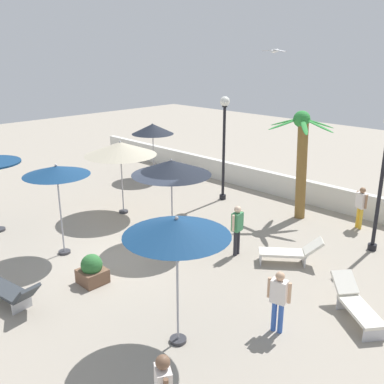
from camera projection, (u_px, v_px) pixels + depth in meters
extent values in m
plane|color=#9E9384|center=(127.00, 254.00, 13.94)|extent=(56.00, 56.00, 0.00)
cube|color=silver|center=(278.00, 184.00, 19.42)|extent=(25.20, 0.30, 0.97)
cylinder|color=#333338|center=(178.00, 340.00, 9.77)|extent=(0.38, 0.38, 0.08)
cylinder|color=#A5A5AD|center=(178.00, 290.00, 9.37)|extent=(0.05, 0.05, 2.63)
cone|color=navy|center=(177.00, 227.00, 8.92)|extent=(2.26, 2.26, 0.37)
sphere|color=#99999E|center=(177.00, 218.00, 8.86)|extent=(0.08, 0.08, 0.08)
cylinder|color=#333338|center=(124.00, 212.00, 17.44)|extent=(0.36, 0.36, 0.08)
cylinder|color=#A5A5AD|center=(122.00, 184.00, 17.08)|extent=(0.05, 0.05, 2.41)
cone|color=#B7AD93|center=(120.00, 148.00, 16.64)|extent=(2.77, 2.77, 0.50)
sphere|color=#99999E|center=(120.00, 142.00, 16.56)|extent=(0.08, 0.08, 0.08)
cylinder|color=#333338|center=(65.00, 252.00, 13.98)|extent=(0.38, 0.38, 0.08)
cylinder|color=#A5A5AD|center=(61.00, 214.00, 13.58)|extent=(0.05, 0.05, 2.65)
cone|color=navy|center=(56.00, 171.00, 13.14)|extent=(2.01, 2.01, 0.28)
sphere|color=#99999E|center=(56.00, 165.00, 13.09)|extent=(0.08, 0.08, 0.08)
cylinder|color=#333338|center=(172.00, 241.00, 14.75)|extent=(0.46, 0.46, 0.08)
cylinder|color=#A5A5AD|center=(172.00, 209.00, 14.38)|extent=(0.05, 0.05, 2.44)
cone|color=black|center=(171.00, 167.00, 13.94)|extent=(2.58, 2.58, 0.47)
sphere|color=#99999E|center=(171.00, 160.00, 13.87)|extent=(0.08, 0.08, 0.08)
cylinder|color=#333338|center=(154.00, 177.00, 22.15)|extent=(0.46, 0.46, 0.08)
cylinder|color=#A5A5AD|center=(153.00, 156.00, 21.81)|extent=(0.05, 0.05, 2.29)
cone|color=black|center=(153.00, 129.00, 21.39)|extent=(2.07, 2.07, 0.50)
sphere|color=#99999E|center=(153.00, 124.00, 21.31)|extent=(0.08, 0.08, 0.08)
cylinder|color=brown|center=(301.00, 170.00, 16.43)|extent=(0.54, 0.39, 3.79)
sphere|color=#2D8B39|center=(302.00, 119.00, 15.94)|extent=(0.62, 0.62, 0.62)
ellipsoid|color=#2D8B39|center=(318.00, 125.00, 15.59)|extent=(1.25, 0.28, 0.46)
ellipsoid|color=#2D8B39|center=(318.00, 123.00, 16.06)|extent=(0.93, 1.10, 0.46)
ellipsoid|color=#2D8B39|center=(304.00, 121.00, 16.55)|extent=(0.64, 1.23, 0.46)
ellipsoid|color=#2D8B39|center=(286.00, 122.00, 16.38)|extent=(1.26, 0.32, 0.46)
ellipsoid|color=#2D8B39|center=(285.00, 124.00, 15.89)|extent=(0.89, 1.13, 0.46)
ellipsoid|color=#2D8B39|center=(304.00, 126.00, 15.38)|extent=(0.95, 1.08, 0.46)
cylinder|color=black|center=(223.00, 197.00, 18.99)|extent=(0.28, 0.28, 0.20)
cylinder|color=black|center=(224.00, 154.00, 18.40)|extent=(0.12, 0.12, 3.99)
cylinder|color=black|center=(225.00, 106.00, 17.77)|extent=(0.22, 0.22, 0.06)
sphere|color=white|center=(225.00, 101.00, 17.71)|extent=(0.41, 0.41, 0.41)
cylinder|color=black|center=(372.00, 247.00, 14.20)|extent=(0.28, 0.28, 0.20)
cylinder|color=black|center=(380.00, 191.00, 13.60)|extent=(0.12, 0.12, 4.01)
cube|color=#B7B7BC|center=(22.00, 304.00, 10.89)|extent=(0.13, 0.55, 0.35)
cube|color=#33383D|center=(6.00, 290.00, 11.19)|extent=(1.47, 0.76, 0.08)
cube|color=#33383D|center=(27.00, 294.00, 10.60)|extent=(0.59, 0.62, 0.53)
cube|color=#B7B7BC|center=(260.00, 257.00, 13.35)|extent=(0.38, 0.45, 0.35)
cube|color=#B7B7BC|center=(304.00, 259.00, 13.23)|extent=(0.38, 0.45, 0.35)
cube|color=silver|center=(282.00, 253.00, 13.24)|extent=(1.43, 1.31, 0.08)
cube|color=silver|center=(313.00, 246.00, 13.08)|extent=(0.78, 0.78, 0.47)
cube|color=#B7B7BC|center=(375.00, 334.00, 9.74)|extent=(0.36, 0.46, 0.35)
cube|color=#B7B7BC|center=(347.00, 302.00, 10.96)|extent=(0.36, 0.46, 0.35)
cube|color=silver|center=(361.00, 311.00, 10.30)|extent=(1.45, 1.29, 0.08)
cube|color=silver|center=(345.00, 282.00, 11.05)|extent=(0.79, 0.79, 0.44)
cylinder|color=gold|center=(358.00, 217.00, 15.89)|extent=(0.12, 0.12, 0.79)
cylinder|color=gold|center=(361.00, 219.00, 15.75)|extent=(0.12, 0.12, 0.79)
cube|color=silver|center=(361.00, 201.00, 15.61)|extent=(0.43, 0.37, 0.56)
sphere|color=#936B4C|center=(363.00, 190.00, 15.49)|extent=(0.21, 0.21, 0.21)
cylinder|color=#936B4C|center=(357.00, 198.00, 15.82)|extent=(0.08, 0.08, 0.50)
cylinder|color=#936B4C|center=(366.00, 202.00, 15.38)|extent=(0.08, 0.08, 0.50)
cylinder|color=#26262D|center=(238.00, 242.00, 13.84)|extent=(0.12, 0.12, 0.83)
cylinder|color=#26262D|center=(235.00, 243.00, 13.72)|extent=(0.12, 0.12, 0.83)
cube|color=#3F8C59|center=(237.00, 222.00, 13.56)|extent=(0.29, 0.39, 0.59)
sphere|color=beige|center=(238.00, 209.00, 13.43)|extent=(0.22, 0.22, 0.22)
cylinder|color=beige|center=(241.00, 219.00, 13.73)|extent=(0.08, 0.08, 0.53)
cylinder|color=beige|center=(233.00, 223.00, 13.37)|extent=(0.08, 0.08, 0.53)
sphere|color=brown|center=(163.00, 362.00, 6.76)|extent=(0.24, 0.24, 0.24)
cylinder|color=brown|center=(161.00, 373.00, 7.11)|extent=(0.08, 0.08, 0.56)
cylinder|color=#3359B2|center=(274.00, 316.00, 10.06)|extent=(0.12, 0.12, 0.77)
cylinder|color=#3359B2|center=(281.00, 318.00, 9.98)|extent=(0.12, 0.12, 0.77)
cube|color=silver|center=(279.00, 291.00, 9.81)|extent=(0.41, 0.32, 0.55)
sphere|color=tan|center=(280.00, 276.00, 9.70)|extent=(0.21, 0.21, 0.21)
cylinder|color=tan|center=(269.00, 287.00, 9.92)|extent=(0.08, 0.08, 0.49)
cylinder|color=tan|center=(289.00, 293.00, 9.69)|extent=(0.08, 0.08, 0.49)
ellipsoid|color=white|center=(274.00, 51.00, 15.36)|extent=(0.17, 0.33, 0.12)
sphere|color=white|center=(277.00, 50.00, 15.44)|extent=(0.10, 0.10, 0.10)
cube|color=silver|center=(269.00, 50.00, 15.55)|extent=(0.55, 0.22, 0.05)
cube|color=silver|center=(280.00, 51.00, 15.15)|extent=(0.54, 0.22, 0.10)
cube|color=brown|center=(93.00, 276.00, 12.19)|extent=(0.70, 0.70, 0.40)
sphere|color=#2D6B33|center=(92.00, 265.00, 12.08)|extent=(0.60, 0.60, 0.60)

